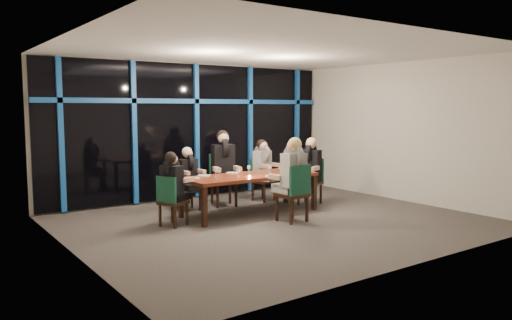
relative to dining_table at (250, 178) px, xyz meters
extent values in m
plane|color=#4F4A46|center=(0.00, -0.80, -0.68)|extent=(7.00, 7.00, 0.00)
cube|color=silver|center=(0.00, 2.20, 0.82)|extent=(7.00, 0.04, 3.00)
cube|color=silver|center=(0.00, -3.80, 0.82)|extent=(7.00, 0.04, 3.00)
cube|color=silver|center=(-3.50, -0.80, 0.82)|extent=(0.04, 6.00, 3.00)
cube|color=silver|center=(3.50, -0.80, 0.82)|extent=(0.04, 6.00, 3.00)
cube|color=white|center=(0.00, -0.80, 2.32)|extent=(7.00, 6.00, 0.04)
cube|color=black|center=(0.00, 2.14, 0.82)|extent=(6.86, 0.04, 2.94)
cube|color=#144E9D|center=(-2.90, 2.09, 0.82)|extent=(0.10, 0.10, 2.94)
cube|color=#144E9D|center=(-1.45, 2.09, 0.82)|extent=(0.10, 0.10, 2.94)
cube|color=#144E9D|center=(0.00, 2.09, 0.82)|extent=(0.10, 0.10, 2.94)
cube|color=#144E9D|center=(1.45, 2.09, 0.82)|extent=(0.10, 0.10, 2.94)
cube|color=#144E9D|center=(2.90, 2.09, 0.82)|extent=(0.10, 0.10, 2.94)
cube|color=#144E9D|center=(0.00, 2.09, 1.48)|extent=(6.86, 0.10, 0.10)
cube|color=#FF2D14|center=(1.10, 2.45, 1.47)|extent=(0.60, 0.05, 0.35)
cube|color=maroon|center=(0.00, 0.00, 0.04)|extent=(2.60, 1.00, 0.06)
cube|color=black|center=(-1.24, -0.44, -0.34)|extent=(0.08, 0.08, 0.69)
cube|color=black|center=(1.24, -0.44, -0.34)|extent=(0.08, 0.08, 0.69)
cube|color=black|center=(-1.24, 0.44, -0.34)|extent=(0.08, 0.08, 0.69)
cube|color=black|center=(1.24, 0.44, -0.34)|extent=(0.08, 0.08, 0.69)
cube|color=black|center=(-0.82, 0.93, -0.29)|extent=(0.41, 0.41, 0.05)
cube|color=#195138|center=(-0.82, 1.11, -0.05)|extent=(0.40, 0.06, 0.44)
cube|color=black|center=(-0.97, 0.77, -0.50)|extent=(0.04, 0.04, 0.37)
cube|color=black|center=(-0.65, 0.78, -0.50)|extent=(0.04, 0.04, 0.37)
cube|color=black|center=(-0.98, 1.08, -0.50)|extent=(0.04, 0.04, 0.37)
cube|color=black|center=(-0.66, 1.10, -0.50)|extent=(0.04, 0.04, 0.37)
cube|color=black|center=(0.00, 0.94, -0.19)|extent=(0.60, 0.60, 0.07)
cube|color=#195138|center=(0.05, 1.15, 0.11)|extent=(0.49, 0.17, 0.55)
cube|color=black|center=(-0.24, 0.80, -0.45)|extent=(0.05, 0.05, 0.46)
cube|color=black|center=(0.14, 0.70, -0.45)|extent=(0.05, 0.05, 0.46)
cube|color=black|center=(-0.15, 1.18, -0.45)|extent=(0.05, 0.05, 0.46)
cube|color=black|center=(0.24, 1.08, -0.45)|extent=(0.05, 0.05, 0.46)
cube|color=black|center=(1.01, 0.93, -0.26)|extent=(0.51, 0.51, 0.06)
cube|color=#195138|center=(0.96, 1.12, 0.00)|extent=(0.42, 0.14, 0.47)
cube|color=black|center=(0.88, 0.73, -0.48)|extent=(0.04, 0.04, 0.40)
cube|color=black|center=(1.21, 0.81, -0.48)|extent=(0.04, 0.04, 0.40)
cube|color=black|center=(0.80, 1.06, -0.48)|extent=(0.04, 0.04, 0.40)
cube|color=black|center=(1.13, 1.14, -0.48)|extent=(0.04, 0.04, 0.40)
cube|color=black|center=(-1.63, -0.05, -0.28)|extent=(0.54, 0.54, 0.05)
cube|color=#195138|center=(-1.79, -0.12, -0.03)|extent=(0.21, 0.39, 0.45)
cube|color=black|center=(-1.41, -0.13, -0.49)|extent=(0.05, 0.05, 0.38)
cube|color=black|center=(-1.55, 0.17, -0.49)|extent=(0.05, 0.05, 0.38)
cube|color=black|center=(-1.71, -0.26, -0.49)|extent=(0.05, 0.05, 0.38)
cube|color=black|center=(-1.84, 0.03, -0.49)|extent=(0.05, 0.05, 0.38)
cube|color=black|center=(1.56, 0.05, -0.24)|extent=(0.59, 0.59, 0.06)
cube|color=#195138|center=(1.74, 0.14, 0.03)|extent=(0.23, 0.42, 0.49)
cube|color=black|center=(1.33, 0.14, -0.48)|extent=(0.05, 0.05, 0.41)
cube|color=black|center=(1.48, -0.18, -0.48)|extent=(0.05, 0.05, 0.41)
cube|color=black|center=(1.65, 0.29, -0.48)|extent=(0.05, 0.05, 0.41)
cube|color=black|center=(1.80, -0.03, -0.48)|extent=(0.05, 0.05, 0.41)
cube|color=black|center=(0.25, -0.96, -0.21)|extent=(0.50, 0.50, 0.06)
cube|color=#195138|center=(0.26, -1.17, 0.08)|extent=(0.48, 0.08, 0.53)
cube|color=black|center=(0.42, -0.76, -0.46)|extent=(0.04, 0.04, 0.44)
cube|color=black|center=(0.05, -0.78, -0.46)|extent=(0.04, 0.04, 0.44)
cube|color=black|center=(0.45, -1.14, -0.46)|extent=(0.04, 0.04, 0.44)
cube|color=black|center=(0.07, -1.16, -0.46)|extent=(0.04, 0.04, 0.44)
cube|color=black|center=(-0.81, 0.83, -0.20)|extent=(0.33, 0.38, 0.12)
cube|color=black|center=(-0.82, 0.97, 0.09)|extent=(0.36, 0.23, 0.49)
cylinder|color=black|center=(-0.82, 0.97, 0.29)|extent=(0.10, 0.37, 0.37)
sphere|color=tan|center=(-0.82, 0.95, 0.45)|extent=(0.18, 0.18, 0.18)
sphere|color=silver|center=(-0.82, 0.98, 0.47)|extent=(0.20, 0.20, 0.20)
cube|color=tan|center=(-0.98, 0.75, 0.10)|extent=(0.08, 0.27, 0.07)
cube|color=tan|center=(-0.63, 0.76, 0.10)|extent=(0.08, 0.27, 0.07)
cube|color=black|center=(-0.03, 0.81, -0.08)|extent=(0.49, 0.54, 0.15)
cube|color=black|center=(0.01, 0.98, 0.28)|extent=(0.49, 0.36, 0.61)
cylinder|color=black|center=(0.01, 0.98, 0.52)|extent=(0.22, 0.47, 0.46)
sphere|color=tan|center=(0.00, 0.96, 0.72)|extent=(0.23, 0.23, 0.23)
sphere|color=black|center=(0.01, 1.01, 0.75)|extent=(0.25, 0.25, 0.25)
cube|color=tan|center=(-0.27, 0.78, 0.11)|extent=(0.17, 0.34, 0.09)
cube|color=tan|center=(0.16, 0.68, 0.11)|extent=(0.17, 0.34, 0.09)
cube|color=black|center=(1.03, 0.82, -0.16)|extent=(0.42, 0.46, 0.13)
cube|color=black|center=(1.00, 0.97, 0.15)|extent=(0.42, 0.30, 0.53)
cylinder|color=black|center=(1.00, 0.97, 0.35)|extent=(0.18, 0.41, 0.40)
sphere|color=tan|center=(1.00, 0.95, 0.52)|extent=(0.20, 0.20, 0.20)
sphere|color=black|center=(0.99, 0.99, 0.55)|extent=(0.22, 0.22, 0.22)
cube|color=tan|center=(0.86, 0.71, 0.11)|extent=(0.14, 0.29, 0.08)
cube|color=tan|center=(1.23, 0.79, 0.11)|extent=(0.14, 0.29, 0.08)
cube|color=black|center=(-1.53, 0.00, -0.19)|extent=(0.48, 0.45, 0.13)
cube|color=black|center=(-1.66, -0.06, 0.11)|extent=(0.35, 0.42, 0.50)
cylinder|color=black|center=(-1.66, -0.06, 0.31)|extent=(0.38, 0.24, 0.38)
sphere|color=tan|center=(-1.64, -0.06, 0.47)|extent=(0.19, 0.19, 0.19)
sphere|color=black|center=(-1.68, -0.07, 0.50)|extent=(0.21, 0.21, 0.21)
cube|color=tan|center=(-1.39, -0.14, 0.10)|extent=(0.28, 0.18, 0.07)
cube|color=tan|center=(-1.54, 0.19, 0.10)|extent=(0.28, 0.18, 0.07)
cube|color=black|center=(1.46, 0.00, -0.14)|extent=(0.52, 0.49, 0.14)
cube|color=black|center=(1.60, 0.07, 0.18)|extent=(0.38, 0.46, 0.55)
cylinder|color=black|center=(1.60, 0.07, 0.40)|extent=(0.42, 0.26, 0.41)
sphere|color=tan|center=(1.58, 0.06, 0.58)|extent=(0.21, 0.21, 0.21)
sphere|color=tan|center=(1.62, 0.08, 0.61)|extent=(0.23, 0.23, 0.23)
cube|color=tan|center=(1.30, 0.15, 0.11)|extent=(0.30, 0.20, 0.08)
cube|color=tan|center=(1.47, -0.21, 0.11)|extent=(0.30, 0.20, 0.08)
cube|color=black|center=(0.24, -0.83, -0.10)|extent=(0.40, 0.46, 0.15)
cube|color=black|center=(0.25, -1.00, 0.25)|extent=(0.44, 0.28, 0.59)
cylinder|color=black|center=(0.25, -1.00, 0.48)|extent=(0.13, 0.45, 0.44)
sphere|color=tan|center=(0.25, -0.98, 0.67)|extent=(0.22, 0.22, 0.22)
sphere|color=tan|center=(0.25, -1.02, 0.70)|extent=(0.24, 0.24, 0.24)
cube|color=tan|center=(0.44, -0.74, 0.11)|extent=(0.10, 0.32, 0.08)
cube|color=tan|center=(0.02, -0.76, 0.11)|extent=(0.10, 0.32, 0.08)
cylinder|color=white|center=(-0.79, 0.37, 0.08)|extent=(0.24, 0.24, 0.01)
cylinder|color=white|center=(-0.14, 0.40, 0.08)|extent=(0.24, 0.24, 0.01)
cylinder|color=white|center=(1.13, 0.39, 0.08)|extent=(0.24, 0.24, 0.01)
cylinder|color=white|center=(-1.12, 0.18, 0.08)|extent=(0.24, 0.24, 0.01)
cylinder|color=white|center=(1.06, -0.18, 0.08)|extent=(0.24, 0.24, 0.01)
cylinder|color=white|center=(0.21, -0.40, 0.08)|extent=(0.24, 0.24, 0.01)
cylinder|color=black|center=(1.08, -0.13, 0.20)|extent=(0.08, 0.08, 0.26)
cylinder|color=black|center=(1.08, -0.13, 0.38)|extent=(0.03, 0.03, 0.10)
cylinder|color=silver|center=(1.08, -0.13, 0.20)|extent=(0.08, 0.08, 0.07)
cylinder|color=silver|center=(0.79, -0.09, 0.16)|extent=(0.10, 0.10, 0.18)
cylinder|color=silver|center=(0.84, -0.09, 0.17)|extent=(0.01, 0.01, 0.12)
cylinder|color=#F5A749|center=(-0.18, -0.24, 0.08)|extent=(0.05, 0.05, 0.03)
cylinder|color=silver|center=(-0.34, -0.11, 0.07)|extent=(0.06, 0.06, 0.01)
cylinder|color=silver|center=(-0.34, -0.11, 0.12)|extent=(0.01, 0.01, 0.09)
cylinder|color=silver|center=(-0.34, -0.11, 0.20)|extent=(0.06, 0.06, 0.06)
cylinder|color=silver|center=(0.06, 0.13, 0.07)|extent=(0.06, 0.06, 0.01)
cylinder|color=silver|center=(0.06, 0.13, 0.12)|extent=(0.01, 0.01, 0.09)
cylinder|color=silver|center=(0.06, 0.13, 0.20)|extent=(0.06, 0.06, 0.06)
cylinder|color=silver|center=(0.40, -0.10, 0.07)|extent=(0.06, 0.06, 0.01)
cylinder|color=silver|center=(0.40, -0.10, 0.12)|extent=(0.01, 0.01, 0.10)
cylinder|color=silver|center=(0.40, -0.10, 0.20)|extent=(0.07, 0.07, 0.07)
cylinder|color=silver|center=(-0.71, 0.08, 0.07)|extent=(0.06, 0.06, 0.01)
cylinder|color=silver|center=(-0.71, 0.08, 0.12)|extent=(0.01, 0.01, 0.10)
cylinder|color=silver|center=(-0.71, 0.08, 0.21)|extent=(0.07, 0.07, 0.07)
cylinder|color=silver|center=(0.99, 0.24, 0.07)|extent=(0.07, 0.07, 0.01)
cylinder|color=silver|center=(0.99, 0.24, 0.13)|extent=(0.01, 0.01, 0.10)
cylinder|color=silver|center=(0.99, 0.24, 0.22)|extent=(0.07, 0.07, 0.07)
camera|label=1|loc=(-5.33, -7.72, 1.34)|focal=35.00mm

